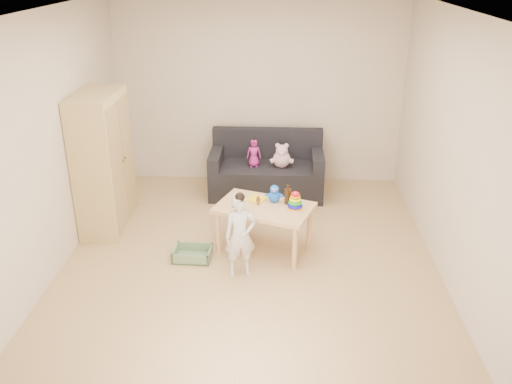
{
  "coord_description": "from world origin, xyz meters",
  "views": [
    {
      "loc": [
        0.3,
        -5.22,
        3.06
      ],
      "look_at": [
        0.05,
        0.25,
        0.65
      ],
      "focal_mm": 38.0,
      "sensor_mm": 36.0,
      "label": 1
    }
  ],
  "objects_px": {
    "sofa": "(267,179)",
    "toddler": "(240,236)",
    "wardrobe": "(103,163)",
    "play_table": "(264,228)"
  },
  "relations": [
    {
      "from": "wardrobe",
      "to": "sofa",
      "type": "height_order",
      "value": "wardrobe"
    },
    {
      "from": "play_table",
      "to": "toddler",
      "type": "bearing_deg",
      "value": -113.79
    },
    {
      "from": "sofa",
      "to": "toddler",
      "type": "bearing_deg",
      "value": -95.3
    },
    {
      "from": "sofa",
      "to": "toddler",
      "type": "relative_size",
      "value": 1.76
    },
    {
      "from": "sofa",
      "to": "toddler",
      "type": "distance_m",
      "value": 2.09
    },
    {
      "from": "wardrobe",
      "to": "toddler",
      "type": "relative_size",
      "value": 1.9
    },
    {
      "from": "wardrobe",
      "to": "play_table",
      "type": "bearing_deg",
      "value": -14.57
    },
    {
      "from": "play_table",
      "to": "toddler",
      "type": "xyz_separation_m",
      "value": [
        -0.23,
        -0.52,
        0.17
      ]
    },
    {
      "from": "wardrobe",
      "to": "toddler",
      "type": "bearing_deg",
      "value": -31.09
    },
    {
      "from": "play_table",
      "to": "toddler",
      "type": "relative_size",
      "value": 1.17
    }
  ]
}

